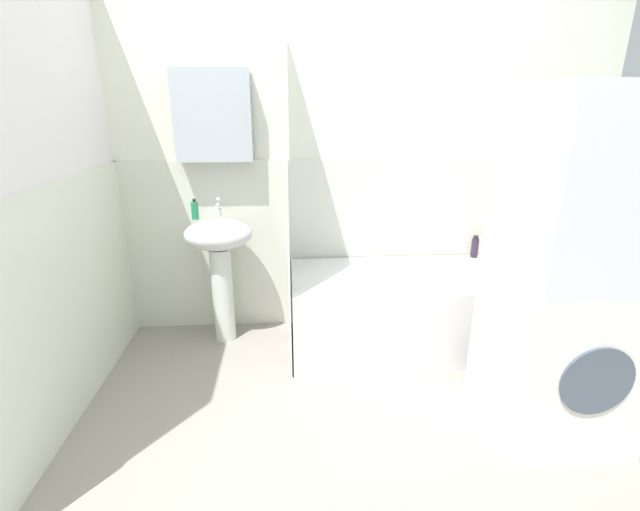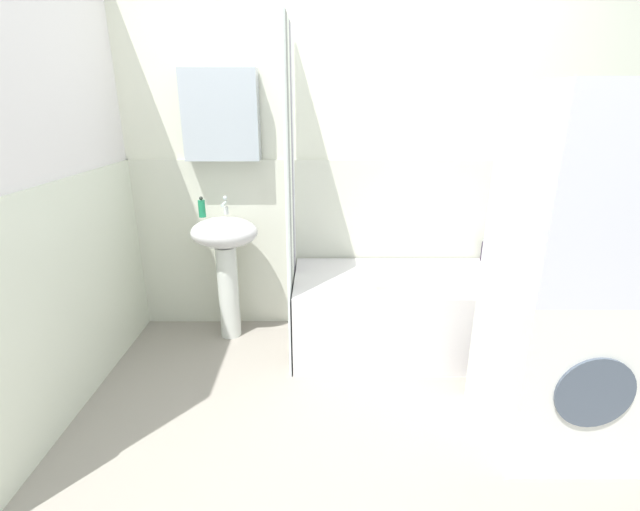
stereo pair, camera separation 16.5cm
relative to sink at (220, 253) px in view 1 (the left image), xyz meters
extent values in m
cube|color=gray|center=(0.88, -1.03, -0.65)|extent=(4.80, 5.60, 0.04)
cube|color=white|center=(0.88, 0.25, 0.57)|extent=(3.60, 0.05, 2.40)
cube|color=silver|center=(0.88, 0.21, -0.03)|extent=(3.60, 0.02, 1.20)
cube|color=silver|center=(0.00, 0.15, 0.86)|extent=(0.48, 0.12, 0.56)
cube|color=silver|center=(-0.70, -0.68, 0.57)|extent=(0.05, 1.81, 2.40)
cube|color=silver|center=(-0.66, -0.68, -0.03)|extent=(0.02, 1.81, 1.20)
cylinder|color=silver|center=(0.00, 0.00, -0.30)|extent=(0.14, 0.14, 0.65)
ellipsoid|color=silver|center=(0.00, 0.00, 0.13)|extent=(0.44, 0.34, 0.20)
cylinder|color=silver|center=(0.00, 0.10, 0.25)|extent=(0.03, 0.03, 0.05)
cylinder|color=silver|center=(0.00, 0.05, 0.31)|extent=(0.02, 0.10, 0.02)
sphere|color=silver|center=(0.00, 0.10, 0.34)|extent=(0.03, 0.03, 0.03)
cylinder|color=#1C8151|center=(-0.14, 0.02, 0.28)|extent=(0.05, 0.05, 0.11)
sphere|color=#232B24|center=(-0.14, 0.02, 0.35)|extent=(0.02, 0.02, 0.02)
cube|color=silver|center=(1.28, -0.16, -0.37)|extent=(1.62, 0.71, 0.51)
cube|color=white|center=(0.45, -0.45, 0.37)|extent=(0.01, 0.14, 2.00)
cube|color=gray|center=(0.45, -0.31, 0.37)|extent=(0.01, 0.14, 2.00)
cube|color=white|center=(0.45, -0.16, 0.37)|extent=(0.01, 0.14, 2.00)
cube|color=gray|center=(0.45, -0.02, 0.37)|extent=(0.01, 0.14, 2.00)
cube|color=white|center=(0.45, 0.12, 0.37)|extent=(0.01, 0.14, 2.00)
cylinder|color=#C75262|center=(1.99, 0.13, -0.04)|extent=(0.04, 0.04, 0.16)
cylinder|color=#252526|center=(1.99, 0.13, 0.06)|extent=(0.03, 0.03, 0.02)
cylinder|color=white|center=(1.89, 0.12, -0.04)|extent=(0.07, 0.07, 0.15)
cylinder|color=#282124|center=(1.89, 0.12, 0.04)|extent=(0.05, 0.05, 0.02)
cylinder|color=#2D2235|center=(1.78, 0.14, -0.05)|extent=(0.05, 0.05, 0.14)
cylinder|color=black|center=(1.78, 0.14, 0.03)|extent=(0.04, 0.04, 0.02)
cube|color=silver|center=(1.10, -0.36, -0.08)|extent=(0.38, 0.27, 0.07)
cube|color=white|center=(1.74, -0.99, -0.22)|extent=(0.59, 0.60, 0.82)
cube|color=white|center=(1.74, -0.99, 0.60)|extent=(0.59, 0.60, 0.82)
cylinder|color=#4A5463|center=(1.74, -1.29, -0.18)|extent=(0.32, 0.01, 0.32)
camera|label=1|loc=(0.47, -2.79, 0.93)|focal=24.91mm
camera|label=2|loc=(0.63, -2.80, 0.93)|focal=24.91mm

